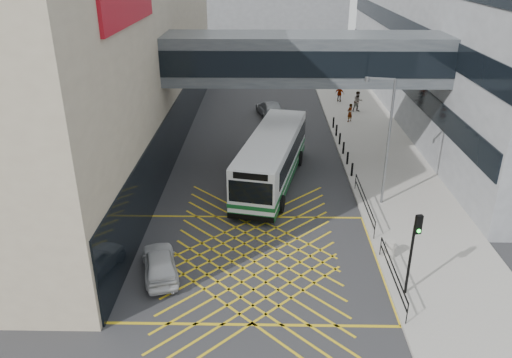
# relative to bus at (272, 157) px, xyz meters

# --- Properties ---
(ground) EXTENTS (120.00, 120.00, 0.00)m
(ground) POSITION_rel_bus_xyz_m (-0.94, -9.22, -1.75)
(ground) COLOR #333335
(building_whsmith) EXTENTS (24.17, 42.00, 16.00)m
(building_whsmith) POSITION_rel_bus_xyz_m (-18.93, 6.78, 6.25)
(building_whsmith) COLOR #B5A68B
(building_whsmith) RESTS_ON ground
(skybridge) EXTENTS (20.00, 4.10, 3.00)m
(skybridge) POSITION_rel_bus_xyz_m (2.06, 2.78, 5.75)
(skybridge) COLOR #43484D
(skybridge) RESTS_ON ground
(pavement) EXTENTS (6.00, 54.00, 0.16)m
(pavement) POSITION_rel_bus_xyz_m (8.06, 5.78, -1.67)
(pavement) COLOR #AAA59C
(pavement) RESTS_ON ground
(box_junction) EXTENTS (12.00, 9.00, 0.01)m
(box_junction) POSITION_rel_bus_xyz_m (-0.94, -9.22, -1.74)
(box_junction) COLOR gold
(box_junction) RESTS_ON ground
(bus) EXTENTS (5.04, 11.93, 3.26)m
(bus) POSITION_rel_bus_xyz_m (0.00, 0.00, 0.00)
(bus) COLOR silver
(bus) RESTS_ON ground
(car_white) EXTENTS (2.72, 4.38, 1.30)m
(car_white) POSITION_rel_bus_xyz_m (-5.30, -10.34, -1.10)
(car_white) COLOR silver
(car_white) RESTS_ON ground
(car_dark) EXTENTS (3.07, 5.01, 1.47)m
(car_dark) POSITION_rel_bus_xyz_m (-0.72, 3.24, -1.01)
(car_dark) COLOR black
(car_dark) RESTS_ON ground
(car_silver) EXTENTS (3.03, 5.24, 1.53)m
(car_silver) POSITION_rel_bus_xyz_m (0.01, 14.29, -0.98)
(car_silver) COLOR gray
(car_silver) RESTS_ON ground
(traffic_light) EXTENTS (0.31, 0.47, 3.95)m
(traffic_light) POSITION_rel_bus_xyz_m (5.71, -11.82, 0.99)
(traffic_light) COLOR black
(traffic_light) RESTS_ON pavement
(street_lamp) EXTENTS (1.69, 0.52, 7.42)m
(street_lamp) POSITION_rel_bus_xyz_m (6.29, -3.06, 2.64)
(street_lamp) COLOR slate
(street_lamp) RESTS_ON pavement
(litter_bin) EXTENTS (0.51, 0.51, 0.89)m
(litter_bin) POSITION_rel_bus_xyz_m (5.61, -8.90, -1.14)
(litter_bin) COLOR #ADA89E
(litter_bin) RESTS_ON pavement
(kerb_railings) EXTENTS (0.05, 12.54, 1.00)m
(kerb_railings) POSITION_rel_bus_xyz_m (5.21, -7.44, -0.87)
(kerb_railings) COLOR black
(kerb_railings) RESTS_ON pavement
(bollards) EXTENTS (0.14, 10.14, 0.90)m
(bollards) POSITION_rel_bus_xyz_m (5.31, 5.78, -1.14)
(bollards) COLOR black
(bollards) RESTS_ON pavement
(pedestrian_a) EXTENTS (0.77, 0.76, 1.59)m
(pedestrian_a) POSITION_rel_bus_xyz_m (6.91, 12.47, -0.79)
(pedestrian_a) COLOR gray
(pedestrian_a) RESTS_ON pavement
(pedestrian_b) EXTENTS (1.05, 0.82, 1.89)m
(pedestrian_b) POSITION_rel_bus_xyz_m (8.11, 15.52, -0.64)
(pedestrian_b) COLOR gray
(pedestrian_b) RESTS_ON pavement
(pedestrian_c) EXTENTS (1.05, 0.83, 1.61)m
(pedestrian_c) POSITION_rel_bus_xyz_m (6.89, 18.89, -0.78)
(pedestrian_c) COLOR gray
(pedestrian_c) RESTS_ON pavement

